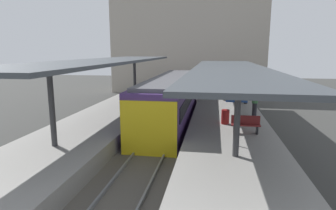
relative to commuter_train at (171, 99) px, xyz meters
The scene contains 15 objects.
ground_plane 3.80m from the commuter_train, 90.00° to the right, with size 80.00×80.00×0.00m, color #383835.
platform_left 5.23m from the commuter_train, 138.32° to the right, with size 4.40×28.00×1.00m, color gray.
platform_right 5.23m from the commuter_train, 41.68° to the right, with size 4.40×28.00×1.00m, color gray.
track_ballast 3.75m from the commuter_train, 90.00° to the right, with size 3.20×28.00×0.20m, color #59544C.
rail_near_side 3.75m from the commuter_train, 102.01° to the right, with size 0.08×28.00×0.14m, color slate.
rail_far_side 3.75m from the commuter_train, 77.99° to the right, with size 0.08×28.00×0.14m, color slate.
commuter_train is the anchor object (origin of this frame).
canopy_left 5.02m from the commuter_train, 152.43° to the right, with size 4.18×21.00×3.47m.
canopy_right 4.83m from the commuter_train, 27.57° to the right, with size 4.18×21.00×3.07m.
platform_bench 6.72m from the commuter_train, 47.93° to the right, with size 1.40×0.41×0.86m.
platform_sign 8.02m from the commuter_train, 61.07° to the right, with size 0.90×0.08×2.21m.
litter_bin 4.89m from the commuter_train, 42.96° to the right, with size 0.44×0.44×0.80m, color maroon.
passenger_near_bench 5.58m from the commuter_train, 15.56° to the right, with size 0.36×0.36×1.80m.
passenger_mid_platform 6.24m from the commuter_train, 30.91° to the left, with size 0.36×0.36×1.68m.
station_building_backdrop 17.04m from the commuter_train, 91.26° to the left, with size 18.00×6.00×11.00m, color #A89E8E.
Camera 1 is at (2.90, -15.58, 5.02)m, focal length 30.21 mm.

